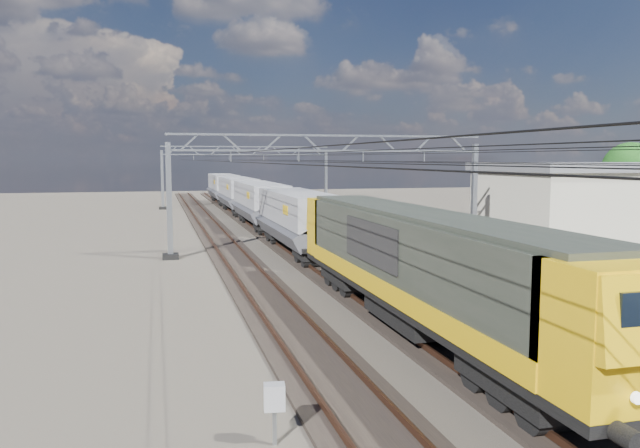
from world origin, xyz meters
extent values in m
plane|color=#29231E|center=(0.00, 0.00, 0.00)|extent=(160.00, 160.00, 0.00)
cube|color=black|center=(-6.00, 0.00, 0.06)|extent=(2.60, 140.00, 0.12)
cube|color=#523020|center=(-6.72, 0.00, 0.22)|extent=(0.08, 140.00, 0.16)
cube|color=#523020|center=(-5.28, 0.00, 0.22)|extent=(0.08, 140.00, 0.16)
cube|color=black|center=(-2.00, 0.00, 0.06)|extent=(2.60, 140.00, 0.12)
cube|color=#523020|center=(-2.72, 0.00, 0.22)|extent=(0.08, 140.00, 0.16)
cube|color=#523020|center=(-1.28, 0.00, 0.22)|extent=(0.08, 140.00, 0.16)
cube|color=black|center=(2.00, 0.00, 0.06)|extent=(2.60, 140.00, 0.12)
cube|color=#523020|center=(1.28, 0.00, 0.22)|extent=(0.08, 140.00, 0.16)
cube|color=#523020|center=(2.72, 0.00, 0.22)|extent=(0.08, 140.00, 0.16)
cube|color=black|center=(6.00, 0.00, 0.06)|extent=(2.60, 140.00, 0.12)
cube|color=#523020|center=(5.28, 0.00, 0.22)|extent=(0.08, 140.00, 0.16)
cube|color=#523020|center=(6.72, 0.00, 0.22)|extent=(0.08, 140.00, 0.16)
cube|color=gray|center=(-9.50, 4.00, 3.30)|extent=(0.30, 0.30, 6.60)
cube|color=gray|center=(9.50, 4.00, 3.30)|extent=(0.30, 0.30, 6.60)
cube|color=black|center=(-9.50, 4.00, 0.15)|extent=(0.90, 0.90, 0.30)
cube|color=black|center=(9.50, 4.00, 0.15)|extent=(0.90, 0.90, 0.30)
cube|color=gray|center=(0.00, 4.00, 7.05)|extent=(19.30, 0.18, 0.12)
cube|color=gray|center=(0.00, 4.00, 6.15)|extent=(19.30, 0.18, 0.12)
cube|color=gray|center=(-8.31, 4.00, 6.60)|extent=(1.03, 0.10, 0.94)
cube|color=gray|center=(-5.94, 4.00, 6.60)|extent=(1.03, 0.10, 0.94)
cube|color=gray|center=(-3.56, 4.00, 6.60)|extent=(1.03, 0.10, 0.94)
cube|color=gray|center=(-1.19, 4.00, 6.60)|extent=(1.03, 0.10, 0.94)
cube|color=gray|center=(1.19, 4.00, 6.60)|extent=(1.03, 0.10, 0.94)
cube|color=gray|center=(3.56, 4.00, 6.60)|extent=(1.03, 0.10, 0.94)
cube|color=gray|center=(5.94, 4.00, 6.60)|extent=(1.03, 0.10, 0.94)
cube|color=gray|center=(8.31, 4.00, 6.60)|extent=(1.03, 0.10, 0.94)
cube|color=gray|center=(-6.00, 4.00, 5.82)|extent=(0.06, 0.06, 0.65)
cube|color=gray|center=(-2.00, 4.00, 5.82)|extent=(0.06, 0.06, 0.65)
cube|color=gray|center=(2.00, 4.00, 5.82)|extent=(0.06, 0.06, 0.65)
cube|color=gray|center=(6.00, 4.00, 5.82)|extent=(0.06, 0.06, 0.65)
cube|color=gray|center=(-9.50, 40.00, 3.30)|extent=(0.30, 0.30, 6.60)
cube|color=gray|center=(9.50, 40.00, 3.30)|extent=(0.30, 0.30, 6.60)
cube|color=black|center=(-9.50, 40.00, 0.15)|extent=(0.90, 0.90, 0.30)
cube|color=black|center=(9.50, 40.00, 0.15)|extent=(0.90, 0.90, 0.30)
cube|color=gray|center=(0.00, 40.00, 7.05)|extent=(19.30, 0.18, 0.12)
cube|color=gray|center=(0.00, 40.00, 6.15)|extent=(19.30, 0.18, 0.12)
cube|color=gray|center=(-8.31, 40.00, 6.60)|extent=(1.03, 0.10, 0.94)
cube|color=gray|center=(-5.94, 40.00, 6.60)|extent=(1.03, 0.10, 0.94)
cube|color=gray|center=(-3.56, 40.00, 6.60)|extent=(1.03, 0.10, 0.94)
cube|color=gray|center=(-1.19, 40.00, 6.60)|extent=(1.03, 0.10, 0.94)
cube|color=gray|center=(1.19, 40.00, 6.60)|extent=(1.03, 0.10, 0.94)
cube|color=gray|center=(3.56, 40.00, 6.60)|extent=(1.03, 0.10, 0.94)
cube|color=gray|center=(5.94, 40.00, 6.60)|extent=(1.03, 0.10, 0.94)
cube|color=gray|center=(8.31, 40.00, 6.60)|extent=(1.03, 0.10, 0.94)
cube|color=gray|center=(-6.00, 40.00, 5.82)|extent=(0.06, 0.06, 0.65)
cube|color=gray|center=(-2.00, 40.00, 5.82)|extent=(0.06, 0.06, 0.65)
cube|color=gray|center=(2.00, 40.00, 5.82)|extent=(0.06, 0.06, 0.65)
cube|color=gray|center=(6.00, 40.00, 5.82)|extent=(0.06, 0.06, 0.65)
cylinder|color=black|center=(-6.00, 8.00, 5.50)|extent=(0.03, 140.00, 0.03)
cylinder|color=black|center=(-6.00, 8.00, 6.00)|extent=(0.03, 140.00, 0.03)
cylinder|color=black|center=(-2.00, 8.00, 5.50)|extent=(0.03, 140.00, 0.03)
cylinder|color=black|center=(-2.00, 8.00, 6.00)|extent=(0.03, 140.00, 0.03)
cylinder|color=black|center=(2.00, 8.00, 5.50)|extent=(0.03, 140.00, 0.03)
cylinder|color=black|center=(2.00, 8.00, 6.00)|extent=(0.03, 140.00, 0.03)
cylinder|color=black|center=(6.00, 8.00, 5.50)|extent=(0.03, 140.00, 0.03)
cylinder|color=black|center=(6.00, 8.00, 6.00)|extent=(0.03, 140.00, 0.03)
cube|color=black|center=(-2.00, -20.06, 0.75)|extent=(2.20, 3.60, 0.60)
cube|color=black|center=(-2.00, -7.06, 0.75)|extent=(2.20, 3.60, 0.60)
cube|color=black|center=(-2.00, -13.56, 1.13)|extent=(2.65, 20.00, 0.25)
cube|color=black|center=(-2.00, -13.56, 0.75)|extent=(2.20, 4.50, 0.75)
cube|color=#262B24|center=(-2.00, -13.56, 2.55)|extent=(2.65, 17.00, 2.60)
cube|color=gold|center=(-3.34, -13.56, 1.55)|extent=(0.04, 17.00, 0.60)
cube|color=gold|center=(-0.66, -13.56, 1.55)|extent=(0.04, 17.00, 0.60)
cube|color=black|center=(-3.35, -12.56, 2.90)|extent=(0.05, 5.00, 1.40)
cube|color=black|center=(-0.65, -12.56, 2.90)|extent=(0.05, 5.00, 1.40)
cube|color=#262B24|center=(-2.00, -13.56, 3.92)|extent=(2.25, 18.00, 0.15)
cube|color=gold|center=(-2.00, -22.66, 2.55)|extent=(2.65, 1.80, 2.60)
cylinder|color=black|center=(-2.85, -23.86, 1.15)|extent=(0.36, 0.50, 0.36)
cylinder|color=white|center=(-2.60, -23.76, 1.75)|extent=(0.20, 0.08, 0.20)
cube|color=gold|center=(-2.00, -4.46, 2.55)|extent=(2.65, 1.80, 2.60)
cube|color=gold|center=(-2.00, -3.51, 3.05)|extent=(2.60, 0.46, 1.52)
cube|color=black|center=(-2.55, -3.41, 3.15)|extent=(0.85, 0.08, 0.75)
cube|color=black|center=(-1.45, -3.41, 3.15)|extent=(0.85, 0.08, 0.75)
cylinder|color=black|center=(-2.85, -3.26, 1.15)|extent=(0.36, 0.50, 0.36)
cylinder|color=black|center=(-1.15, -3.26, 1.15)|extent=(0.36, 0.50, 0.36)
cylinder|color=white|center=(-2.60, -3.36, 1.75)|extent=(0.20, 0.08, 0.20)
cylinder|color=white|center=(-1.40, -3.36, 1.75)|extent=(0.20, 0.08, 0.20)
cube|color=black|center=(-2.00, -0.36, 0.72)|extent=(2.20, 2.60, 0.55)
cube|color=black|center=(-2.00, 8.64, 0.72)|extent=(2.20, 2.60, 0.55)
cube|color=black|center=(-2.00, 4.14, 1.08)|extent=(2.40, 13.00, 0.20)
cube|color=gray|center=(-2.00, 4.14, 2.80)|extent=(2.80, 12.00, 1.80)
cube|color=#4F5158|center=(-2.95, 4.14, 1.55)|extent=(1.48, 12.00, 1.36)
cube|color=#4F5158|center=(-1.05, 4.14, 1.55)|extent=(1.48, 12.00, 1.36)
cube|color=gold|center=(-3.42, 1.14, 2.90)|extent=(0.04, 1.20, 0.50)
cube|color=black|center=(-2.00, 13.84, 0.72)|extent=(2.20, 2.60, 0.55)
cube|color=black|center=(-2.00, 22.84, 0.72)|extent=(2.20, 2.60, 0.55)
cube|color=black|center=(-2.00, 18.34, 1.08)|extent=(2.40, 13.00, 0.20)
cube|color=gray|center=(-2.00, 18.34, 2.80)|extent=(2.80, 12.00, 1.80)
cube|color=#4F5158|center=(-2.95, 18.34, 1.55)|extent=(1.48, 12.00, 1.36)
cube|color=#4F5158|center=(-1.05, 18.34, 1.55)|extent=(1.48, 12.00, 1.36)
cube|color=gold|center=(-3.42, 15.34, 2.90)|extent=(0.04, 1.20, 0.50)
cube|color=black|center=(-2.00, 28.04, 0.72)|extent=(2.20, 2.60, 0.55)
cube|color=black|center=(-2.00, 37.04, 0.72)|extent=(2.20, 2.60, 0.55)
cube|color=black|center=(-2.00, 32.54, 1.08)|extent=(2.40, 13.00, 0.20)
cube|color=gray|center=(-2.00, 32.54, 2.80)|extent=(2.80, 12.00, 1.80)
cube|color=#4F5158|center=(-2.95, 32.54, 1.55)|extent=(1.48, 12.00, 1.36)
cube|color=#4F5158|center=(-1.05, 32.54, 1.55)|extent=(1.48, 12.00, 1.36)
cube|color=gold|center=(-3.42, 29.54, 2.90)|extent=(0.04, 1.20, 0.50)
cube|color=black|center=(-2.00, 42.24, 0.72)|extent=(2.20, 2.60, 0.55)
cube|color=black|center=(-2.00, 51.24, 0.72)|extent=(2.20, 2.60, 0.55)
cube|color=black|center=(-2.00, 46.74, 1.08)|extent=(2.40, 13.00, 0.20)
cube|color=gray|center=(-2.00, 46.74, 2.80)|extent=(2.80, 12.00, 1.80)
cube|color=#4F5158|center=(-2.95, 46.74, 1.55)|extent=(1.48, 12.00, 1.36)
cube|color=#4F5158|center=(-1.05, 46.74, 1.55)|extent=(1.48, 12.00, 1.36)
cube|color=gold|center=(-3.42, 43.74, 2.90)|extent=(0.04, 1.20, 0.50)
cube|color=gray|center=(-8.03, -20.29, 0.36)|extent=(0.09, 0.09, 0.73)
cube|color=#B9BAC1|center=(-8.03, -20.29, 0.99)|extent=(0.45, 0.36, 0.52)
cube|color=#B9B6A2|center=(22.00, 6.00, 2.40)|extent=(18.00, 10.00, 4.80)
cube|color=slate|center=(22.00, 6.00, 5.10)|extent=(18.60, 10.60, 0.60)
cylinder|color=#3E2F1C|center=(30.00, 14.00, 1.70)|extent=(0.70, 0.70, 3.39)
sphere|color=#10350E|center=(30.00, 14.00, 4.75)|extent=(4.75, 4.75, 4.75)
camera|label=1|loc=(-10.18, -32.02, 5.68)|focal=35.00mm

